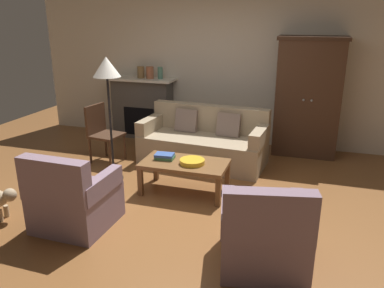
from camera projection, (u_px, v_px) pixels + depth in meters
name	position (u px, v px, depth m)	size (l,w,h in m)	color
ground_plane	(182.00, 199.00, 4.85)	(9.60, 9.60, 0.00)	brown
back_wall	(228.00, 64.00, 6.72)	(7.20, 0.10, 2.80)	silver
fireplace	(143.00, 107.00, 7.19)	(1.26, 0.48, 1.12)	#4C4947
armoire	(308.00, 97.00, 6.17)	(1.06, 0.57, 1.91)	#472D1E
couch	(204.00, 143.00, 5.98)	(1.98, 0.99, 0.86)	tan
coffee_table	(185.00, 166.00, 4.93)	(1.10, 0.60, 0.42)	brown
fruit_bowl	(192.00, 162.00, 4.85)	(0.32, 0.32, 0.06)	gold
book_stack	(165.00, 156.00, 5.01)	(0.26, 0.19, 0.07)	#427A4C
mantel_vase_bronze	(141.00, 72.00, 6.97)	(0.13, 0.13, 0.21)	olive
mantel_vase_terracotta	(150.00, 73.00, 6.92)	(0.14, 0.14, 0.21)	#A86042
mantel_vase_jade	(160.00, 73.00, 6.86)	(0.09, 0.09, 0.21)	slate
armchair_near_left	(73.00, 200.00, 4.12)	(0.80, 0.79, 0.88)	gray
armchair_near_right	(264.00, 236.00, 3.46)	(0.91, 0.91, 0.88)	gray
side_chair_wooden	(102.00, 130.00, 5.98)	(0.50, 0.50, 0.90)	#472D1E
floor_lamp	(107.00, 74.00, 4.98)	(0.36, 0.36, 1.70)	black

